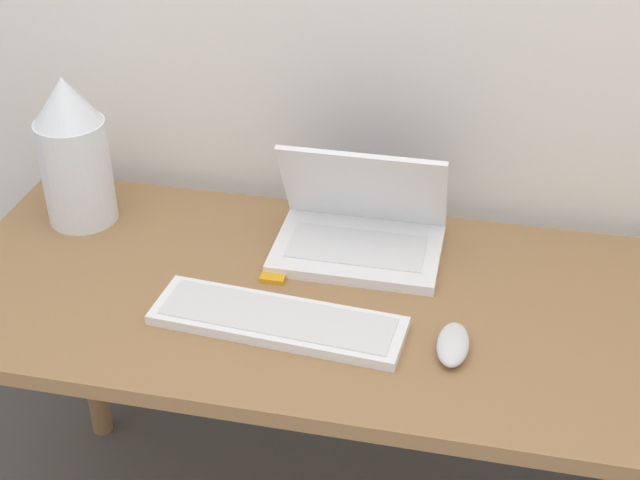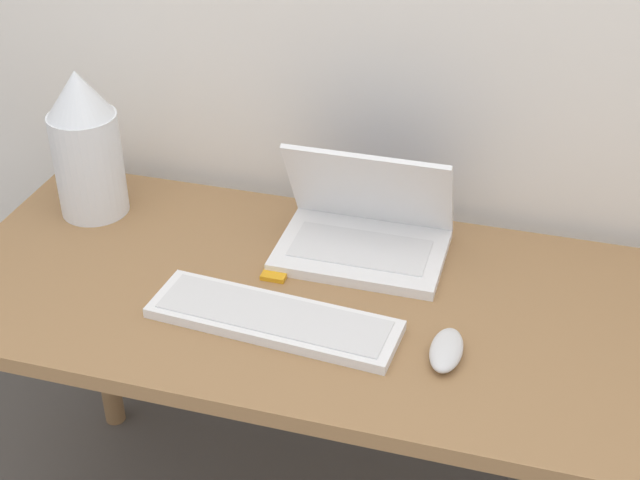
# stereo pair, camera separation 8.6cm
# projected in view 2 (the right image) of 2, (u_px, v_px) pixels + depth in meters

# --- Properties ---
(desk) EXTENTS (1.49, 0.61, 0.70)m
(desk) POSITION_uv_depth(u_px,v_px,m) (357.00, 338.00, 1.60)
(desk) COLOR olive
(desk) RESTS_ON ground_plane
(laptop) EXTENTS (0.31, 0.22, 0.21)m
(laptop) POSITION_uv_depth(u_px,v_px,m) (364.00, 229.00, 1.66)
(laptop) COLOR white
(laptop) RESTS_ON desk
(keyboard) EXTENTS (0.43, 0.16, 0.02)m
(keyboard) POSITION_uv_depth(u_px,v_px,m) (274.00, 319.00, 1.49)
(keyboard) COLOR white
(keyboard) RESTS_ON desk
(mouse) EXTENTS (0.05, 0.11, 0.03)m
(mouse) POSITION_uv_depth(u_px,v_px,m) (446.00, 350.00, 1.42)
(mouse) COLOR silver
(mouse) RESTS_ON desk
(vase) EXTENTS (0.13, 0.13, 0.30)m
(vase) POSITION_uv_depth(u_px,v_px,m) (86.00, 145.00, 1.73)
(vase) COLOR white
(vase) RESTS_ON desk
(mp3_player) EXTENTS (0.04, 0.06, 0.01)m
(mp3_player) POSITION_uv_depth(u_px,v_px,m) (276.00, 272.00, 1.61)
(mp3_player) COLOR orange
(mp3_player) RESTS_ON desk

